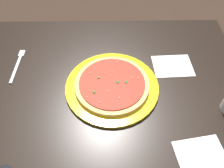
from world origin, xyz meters
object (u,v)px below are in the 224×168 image
Objects in this scene: serving_plate at (112,86)px; napkin_folded_right at (173,66)px; pizza at (112,84)px; fork at (18,64)px; napkin_loose_left at (203,160)px.

napkin_folded_right is at bearing 23.22° from serving_plate.
pizza reaches higher than fork.
serving_plate is at bearing 68.72° from pizza.
napkin_folded_right is 1.04× the size of napkin_loose_left.
serving_plate is 2.31× the size of napkin_loose_left.
serving_plate is at bearing -18.13° from fork.
fork is at bearing 161.87° from pizza.
fork is (-0.64, 0.02, 0.00)m from napkin_folded_right.
napkin_folded_right is (0.25, 0.11, -0.01)m from serving_plate.
serving_plate is 1.89× the size of fork.
fork is (-0.66, 0.41, 0.00)m from napkin_loose_left.
napkin_folded_right is at bearing 23.22° from pizza.
pizza is at bearing -111.28° from serving_plate.
pizza is 1.83× the size of napkin_loose_left.
napkin_folded_right is at bearing 93.10° from napkin_loose_left.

